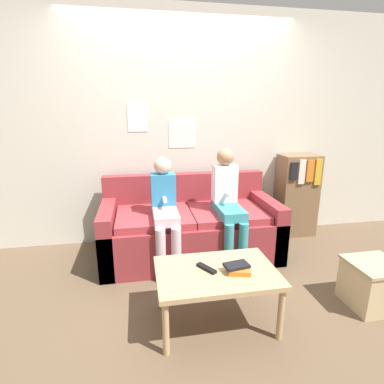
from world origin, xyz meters
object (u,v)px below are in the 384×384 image
object	(u,v)px
person_right	(228,200)
storage_box	(373,284)
couch	(190,229)
bookshelf	(296,195)
person_left	(165,208)
tv_remote	(206,268)
coffee_table	(216,276)

from	to	relation	value
person_right	storage_box	world-z (taller)	person_right
couch	bookshelf	world-z (taller)	bookshelf
bookshelf	storage_box	world-z (taller)	bookshelf
person_left	storage_box	xyz separation A→B (m)	(1.55, -0.93, -0.43)
person_right	tv_remote	distance (m)	1.00
couch	coffee_table	world-z (taller)	couch
coffee_table	person_left	world-z (taller)	person_left
person_left	bookshelf	world-z (taller)	person_left
tv_remote	couch	bearing A→B (deg)	54.31
bookshelf	couch	bearing A→B (deg)	-166.89
person_left	tv_remote	world-z (taller)	person_left
couch	person_right	bearing A→B (deg)	-29.20
couch	tv_remote	distance (m)	1.09
person_left	bookshelf	distance (m)	1.76
bookshelf	storage_box	bearing A→B (deg)	-94.83
tv_remote	bookshelf	bearing A→B (deg)	11.72
tv_remote	storage_box	xyz separation A→B (m)	(1.34, -0.06, -0.25)
tv_remote	bookshelf	world-z (taller)	bookshelf
storage_box	couch	bearing A→B (deg)	138.14
person_left	coffee_table	bearing A→B (deg)	-72.76
coffee_table	tv_remote	size ratio (longest dim) A/B	5.18
person_left	couch	bearing A→B (deg)	36.72
person_left	storage_box	distance (m)	1.86
person_right	couch	bearing A→B (deg)	150.80
couch	tv_remote	world-z (taller)	couch
couch	storage_box	bearing A→B (deg)	-41.86
couch	coffee_table	bearing A→B (deg)	-90.09
person_right	bookshelf	world-z (taller)	person_right
coffee_table	person_left	xyz separation A→B (m)	(-0.28, 0.89, 0.24)
coffee_table	bookshelf	world-z (taller)	bookshelf
couch	person_right	xyz separation A→B (m)	(0.35, -0.20, 0.36)
person_right	bookshelf	size ratio (longest dim) A/B	1.15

